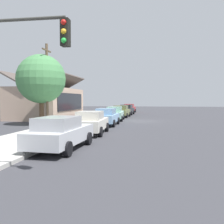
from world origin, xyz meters
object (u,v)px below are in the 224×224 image
object	(u,v)px
utility_pole_wooden	(47,83)
car_ivory	(91,122)
fire_hydrant_red	(112,113)
car_skyblue	(107,117)
car_silver	(61,133)
car_charcoal	(127,110)
shade_tree	(41,79)
traffic_light_main	(17,63)
car_seafoam	(115,113)
car_cherry	(129,108)
car_olive	(121,111)

from	to	relation	value
utility_pole_wooden	car_ivory	bearing A→B (deg)	-133.55
fire_hydrant_red	car_skyblue	bearing A→B (deg)	-172.72
car_silver	car_skyblue	xyz separation A→B (m)	(11.42, -0.07, -0.00)
car_charcoal	shade_tree	bearing A→B (deg)	162.51
car_charcoal	traffic_light_main	bearing A→B (deg)	-177.38
car_skyblue	shade_tree	distance (m)	7.12
traffic_light_main	car_silver	bearing A→B (deg)	3.29
utility_pole_wooden	shade_tree	bearing A→B (deg)	66.85
car_charcoal	utility_pole_wooden	size ratio (longest dim) A/B	0.66
utility_pole_wooden	car_silver	bearing A→B (deg)	-153.48
car_seafoam	traffic_light_main	distance (m)	21.52
car_charcoal	shade_tree	size ratio (longest dim) A/B	0.74
car_seafoam	utility_pole_wooden	xyz separation A→B (m)	(-6.26, 5.37, 3.11)
utility_pole_wooden	fire_hydrant_red	world-z (taller)	utility_pole_wooden
car_charcoal	car_cherry	distance (m)	6.09
car_ivory	fire_hydrant_red	bearing A→B (deg)	2.73
car_olive	shade_tree	xyz separation A→B (m)	(-11.48, 6.12, 3.48)
car_seafoam	traffic_light_main	size ratio (longest dim) A/B	0.94
car_ivory	car_seafoam	world-z (taller)	same
car_ivory	shade_tree	xyz separation A→B (m)	(5.52, 6.20, 3.48)
car_ivory	fire_hydrant_red	distance (m)	17.51
car_olive	traffic_light_main	bearing A→B (deg)	-177.24
car_skyblue	shade_tree	size ratio (longest dim) A/B	0.66
car_ivory	traffic_light_main	bearing A→B (deg)	178.86
traffic_light_main	car_cherry	bearing A→B (deg)	0.45
car_silver	car_skyblue	world-z (taller)	same
car_ivory	shade_tree	distance (m)	9.01
car_ivory	utility_pole_wooden	distance (m)	8.19
car_cherry	fire_hydrant_red	xyz separation A→B (m)	(-11.44, 1.35, -0.32)
car_silver	car_cherry	world-z (taller)	same
car_ivory	car_olive	size ratio (longest dim) A/B	0.99
shade_tree	traffic_light_main	xyz separation A→B (m)	(-15.40, -6.38, -0.81)
car_ivory	car_skyblue	world-z (taller)	same
car_silver	shade_tree	bearing A→B (deg)	31.14
utility_pole_wooden	fire_hydrant_red	bearing A→B (deg)	-18.12
traffic_light_main	fire_hydrant_red	bearing A→B (deg)	3.48
car_cherry	fire_hydrant_red	bearing A→B (deg)	176.14
car_skyblue	shade_tree	xyz separation A→B (m)	(-0.27, 6.21, 3.49)
car_charcoal	car_seafoam	bearing A→B (deg)	-178.43
car_silver	fire_hydrant_red	world-z (taller)	car_silver
car_silver	car_seafoam	bearing A→B (deg)	2.51
car_cherry	fire_hydrant_red	size ratio (longest dim) A/B	6.29
car_silver	utility_pole_wooden	distance (m)	12.52
car_ivory	shade_tree	bearing A→B (deg)	46.18
car_silver	car_ivory	world-z (taller)	same
car_ivory	car_cherry	bearing A→B (deg)	-1.88
car_ivory	car_seafoam	distance (m)	11.48
car_olive	car_charcoal	xyz separation A→B (m)	(5.79, -0.13, 0.00)
car_seafoam	utility_pole_wooden	world-z (taller)	utility_pole_wooden
car_charcoal	traffic_light_main	world-z (taller)	traffic_light_main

